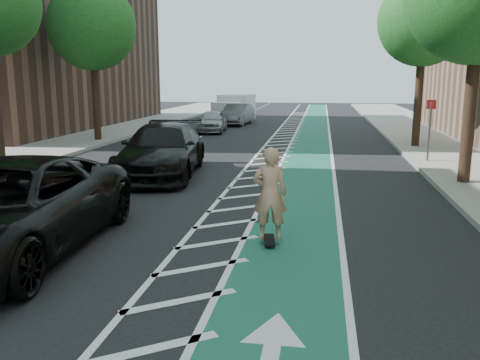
% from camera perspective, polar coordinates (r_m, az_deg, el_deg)
% --- Properties ---
extents(ground, '(120.00, 120.00, 0.00)m').
position_cam_1_polar(ground, '(9.57, -13.25, -9.07)').
color(ground, black).
rests_on(ground, ground).
extents(bike_lane, '(2.00, 90.00, 0.01)m').
position_cam_1_polar(bike_lane, '(18.57, 7.37, 1.13)').
color(bike_lane, '#195A47').
rests_on(bike_lane, ground).
extents(buffer_strip, '(1.40, 90.00, 0.01)m').
position_cam_1_polar(buffer_strip, '(18.67, 2.77, 1.26)').
color(buffer_strip, silver).
rests_on(buffer_strip, ground).
extents(curb_right, '(0.12, 90.00, 0.16)m').
position_cam_1_polar(curb_right, '(18.88, 19.76, 0.94)').
color(curb_right, gray).
rests_on(curb_right, ground).
extents(curb_left, '(0.12, 90.00, 0.16)m').
position_cam_1_polar(curb_left, '(21.35, -20.70, 2.03)').
color(curb_left, gray).
rests_on(curb_left, ground).
extents(tree_r_d, '(4.20, 4.20, 7.90)m').
position_cam_1_polar(tree_r_d, '(24.78, 20.12, 16.51)').
color(tree_r_d, '#382619').
rests_on(tree_r_d, ground).
extents(tree_l_d, '(4.20, 4.20, 7.90)m').
position_cam_1_polar(tree_l_d, '(26.93, -16.70, 16.26)').
color(tree_l_d, '#382619').
rests_on(tree_l_d, ground).
extents(sign_post, '(0.35, 0.08, 2.47)m').
position_cam_1_polar(sign_post, '(20.76, 20.50, 5.34)').
color(sign_post, '#4C4C4C').
rests_on(sign_post, ground).
extents(skateboard, '(0.32, 0.78, 0.10)m').
position_cam_1_polar(skateboard, '(10.33, 3.31, -6.75)').
color(skateboard, black).
rests_on(skateboard, ground).
extents(skateboarder, '(0.74, 0.54, 1.88)m').
position_cam_1_polar(skateboarder, '(10.07, 3.37, -1.57)').
color(skateboarder, tan).
rests_on(skateboarder, skateboard).
extents(suv_near, '(3.25, 6.56, 1.79)m').
position_cam_1_polar(suv_near, '(10.47, -24.79, -2.95)').
color(suv_near, black).
rests_on(suv_near, ground).
extents(suv_far, '(3.06, 6.20, 1.73)m').
position_cam_1_polar(suv_far, '(17.53, -8.75, 3.33)').
color(suv_far, black).
rests_on(suv_far, ground).
extents(car_silver, '(1.91, 4.07, 1.35)m').
position_cam_1_polar(car_silver, '(31.29, -3.16, 6.62)').
color(car_silver, '#949599').
rests_on(car_silver, ground).
extents(car_grey, '(1.96, 4.58, 1.47)m').
position_cam_1_polar(car_grey, '(36.19, -0.31, 7.39)').
color(car_grey, '#56555A').
rests_on(car_grey, ground).
extents(box_truck, '(2.74, 5.02, 1.99)m').
position_cam_1_polar(box_truck, '(39.41, -0.64, 7.99)').
color(box_truck, white).
rests_on(box_truck, ground).
extents(barrel_a, '(0.58, 0.58, 0.80)m').
position_cam_1_polar(barrel_a, '(18.42, -9.10, 2.17)').
color(barrel_a, '#FF5E0D').
rests_on(barrel_a, ground).
extents(barrel_b, '(0.70, 0.70, 0.96)m').
position_cam_1_polar(barrel_b, '(19.08, -10.43, 2.67)').
color(barrel_b, orange).
rests_on(barrel_b, ground).
extents(barrel_c, '(0.67, 0.67, 0.91)m').
position_cam_1_polar(barrel_c, '(26.44, -7.49, 5.12)').
color(barrel_c, '#F0600C').
rests_on(barrel_c, ground).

